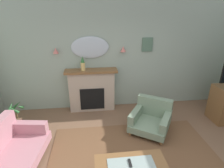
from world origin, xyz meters
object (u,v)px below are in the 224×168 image
Objects in this scene: tv_remote at (130,163)px; potted_plant_small_fern at (17,115)px; armchair_by_coffee_table at (151,118)px; wall_sconce_left at (56,51)px; floral_couch at (1,160)px; fireplace at (92,91)px; wall_sconce_right at (123,49)px; mantel_vase_centre at (83,64)px; framed_picture at (147,45)px; wall_mirror at (90,47)px.

potted_plant_small_fern is at bearing 140.24° from tv_remote.
potted_plant_small_fern is at bearing 169.78° from armchair_by_coffee_table.
tv_remote is (1.38, -2.57, -1.21)m from wall_sconce_left.
floral_couch is (-0.68, -2.13, -1.34)m from wall_sconce_left.
fireplace is 1.38m from wall_sconce_right.
potted_plant_small_fern is (-0.97, -0.62, -1.39)m from wall_sconce_left.
armchair_by_coffee_table is 3.19m from potted_plant_small_fern.
wall_sconce_left reaches higher than fireplace.
mantel_vase_centre is 1.76m from framed_picture.
armchair_by_coffee_table is at bearing -68.09° from wall_sconce_right.
wall_sconce_right is at bearing 111.91° from armchair_by_coffee_table.
wall_mirror is (0.20, 0.17, 0.37)m from mantel_vase_centre.
mantel_vase_centre reaches higher than floral_couch.
floral_couch is (-1.33, -2.01, -1.01)m from mantel_vase_centre.
armchair_by_coffee_table reaches higher than potted_plant_small_fern.
tv_remote is 0.09× the size of floral_couch.
tv_remote is at bearing -61.78° from wall_sconce_left.
mantel_vase_centre is 2.00m from potted_plant_small_fern.
wall_sconce_left reaches higher than tv_remote.
framed_picture is 3.09m from tv_remote.
fireplace is at bearing 8.06° from mantel_vase_centre.
fireplace is at bearing 16.16° from potted_plant_small_fern.
tv_remote is 0.27× the size of potted_plant_small_fern.
fireplace is at bearing 102.07° from tv_remote.
wall_sconce_right reaches higher than tv_remote.
wall_sconce_right is 0.39× the size of framed_picture.
wall_sconce_right is 3.46m from floral_couch.
wall_sconce_left is at bearing -178.54° from framed_picture.
wall_sconce_right reaches higher than fireplace.
wall_sconce_left is at bearing 118.22° from tv_remote.
fireplace is 3.68× the size of mantel_vase_centre.
framed_picture is 0.20× the size of floral_couch.
wall_mirror reaches higher than tv_remote.
tv_remote is (0.53, -2.62, -1.26)m from wall_mirror.
wall_mirror is at bearing -179.62° from framed_picture.
floral_couch reaches higher than potted_plant_small_fern.
wall_sconce_right is at bearing -174.73° from framed_picture.
fireplace reaches higher than armchair_by_coffee_table.
wall_sconce_left is 0.24× the size of potted_plant_small_fern.
wall_mirror reaches higher than wall_sconce_right.
potted_plant_small_fern reaches higher than tv_remote.
wall_sconce_right is 0.24× the size of potted_plant_small_fern.
armchair_by_coffee_table is at bearing -34.91° from mantel_vase_centre.
wall_sconce_right is 3.07m from potted_plant_small_fern.
floral_couch is (-1.53, -2.18, -1.39)m from wall_mirror.
floral_couch is at bearing -79.11° from potted_plant_small_fern.
mantel_vase_centre is at bearing 106.58° from tv_remote.
mantel_vase_centre is 1.11m from wall_sconce_right.
wall_sconce_right is at bearing 6.16° from fireplace.
potted_plant_small_fern is (-2.35, 1.95, -0.18)m from tv_remote.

